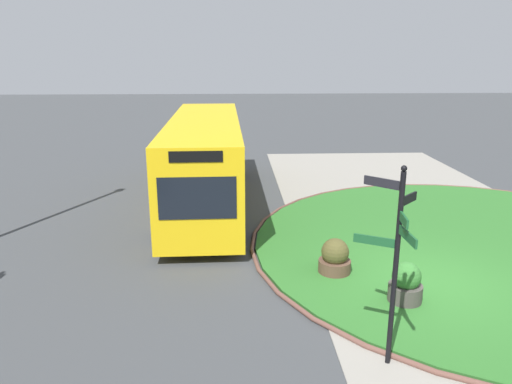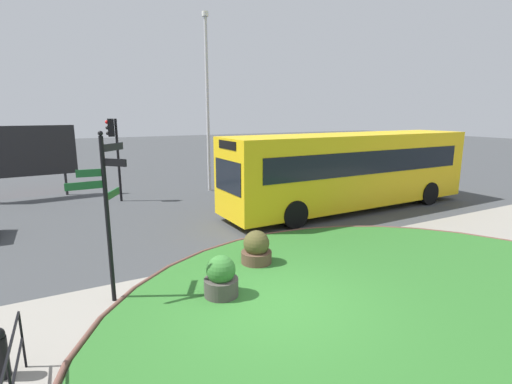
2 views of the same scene
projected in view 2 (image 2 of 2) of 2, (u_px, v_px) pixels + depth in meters
name	position (u px, v px, depth m)	size (l,w,h in m)	color
ground	(277.00, 308.00, 7.80)	(120.00, 120.00, 0.00)	#3D3F42
sidewalk_paving	(327.00, 350.00, 6.40)	(32.00, 8.75, 0.02)	gray
grass_island	(461.00, 339.00, 6.64)	(13.14, 13.14, 0.10)	#2D6B28
grass_kerb_ring	(461.00, 339.00, 6.64)	(13.45, 13.45, 0.11)	brown
signpost_directional	(106.00, 203.00, 7.68)	(1.21, 1.05, 3.62)	black
bus_yellow	(351.00, 169.00, 15.54)	(11.25, 2.65, 3.13)	yellow
traffic_light_near	(114.00, 141.00, 16.68)	(0.49, 0.28, 3.71)	black
lamppost_tall	(207.00, 99.00, 18.71)	(0.32, 0.32, 8.68)	#B7B7BC
billboard_left	(24.00, 152.00, 17.30)	(4.35, 0.46, 3.40)	black
planter_near_signpost	(221.00, 280.00, 8.07)	(0.74, 0.74, 1.00)	#47423D
planter_kerbside	(256.00, 250.00, 9.86)	(0.80, 0.80, 0.97)	brown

